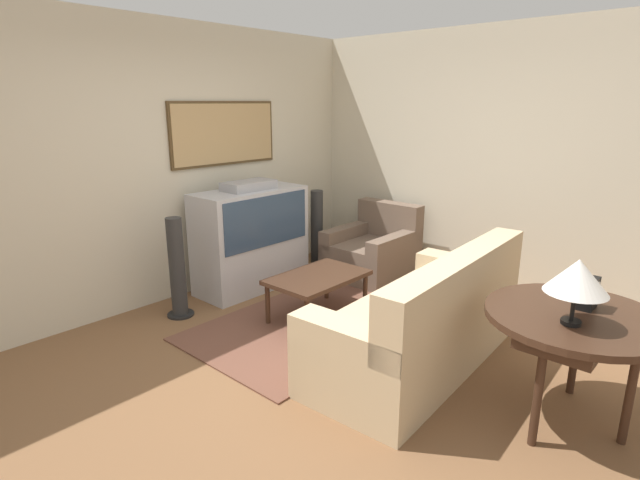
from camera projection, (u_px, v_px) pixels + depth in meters
The scene contains 13 objects.
ground_plane at pixel (318, 371), 3.73m from camera, with size 12.00×12.00×0.00m, color brown.
wall_back at pixel (153, 166), 4.75m from camera, with size 12.00×0.10×2.70m.
wall_right at pixel (485, 160), 5.26m from camera, with size 0.06×12.00×2.70m.
area_rug at pixel (313, 322), 4.55m from camera, with size 2.21×1.41×0.01m.
tv at pixel (251, 238), 5.29m from camera, with size 1.22×0.54×1.16m.
couch at pixel (423, 324), 3.75m from camera, with size 2.02×0.95×0.91m.
armchair at pixel (373, 252), 5.74m from camera, with size 0.91×0.82×0.81m.
coffee_table at pixel (318, 280), 4.55m from camera, with size 0.90×0.58×0.42m.
console_table at pixel (576, 324), 2.98m from camera, with size 1.04×1.04×0.72m.
table_lamp at pixel (577, 277), 2.75m from camera, with size 0.34×0.34×0.39m.
mantel_clock at pixel (588, 293), 3.02m from camera, with size 0.14×0.10×0.20m.
speaker_tower_left at pixel (177, 271), 4.59m from camera, with size 0.25×0.25×0.94m.
speaker_tower_right at pixel (317, 232), 5.96m from camera, with size 0.25×0.25×0.94m.
Camera 1 is at (-2.47, -2.23, 1.94)m, focal length 28.00 mm.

